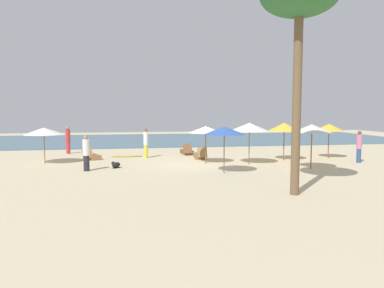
{
  "coord_description": "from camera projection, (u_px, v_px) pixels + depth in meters",
  "views": [
    {
      "loc": [
        -3.79,
        -20.16,
        3.03
      ],
      "look_at": [
        -0.15,
        0.29,
        1.1
      ],
      "focal_mm": 34.91,
      "sensor_mm": 36.0,
      "label": 1
    }
  ],
  "objects": [
    {
      "name": "dog",
      "position": [
        116.0,
        165.0,
        19.34
      ],
      "size": [
        0.58,
        0.66,
        0.32
      ],
      "color": "black",
      "rests_on": "ground_plane"
    },
    {
      "name": "person_2",
      "position": [
        359.0,
        146.0,
        21.19
      ],
      "size": [
        0.31,
        0.31,
        1.83
      ],
      "color": "#2D4C8C",
      "rests_on": "ground_plane"
    },
    {
      "name": "umbrella_2",
      "position": [
        284.0,
        127.0,
        22.18
      ],
      "size": [
        1.95,
        1.95,
        2.24
      ],
      "color": "brown",
      "rests_on": "ground_plane"
    },
    {
      "name": "ocean_water",
      "position": [
        164.0,
        139.0,
        37.37
      ],
      "size": [
        48.0,
        16.0,
        0.06
      ],
      "primitive_type": "cube",
      "color": "#476B7F",
      "rests_on": "ground_plane"
    },
    {
      "name": "umbrella_1",
      "position": [
        329.0,
        127.0,
        23.14
      ],
      "size": [
        1.81,
        1.81,
        2.14
      ],
      "color": "brown",
      "rests_on": "ground_plane"
    },
    {
      "name": "palm_0",
      "position": [
        299.0,
        1.0,
        12.69
      ],
      "size": [
        2.7,
        2.7,
        7.66
      ],
      "color": "brown",
      "rests_on": "ground_plane"
    },
    {
      "name": "surfboard",
      "position": [
        127.0,
        156.0,
        23.97
      ],
      "size": [
        2.03,
        0.61,
        0.07
      ],
      "color": "gold",
      "rests_on": "ground_plane"
    },
    {
      "name": "lounger_2",
      "position": [
        92.0,
        156.0,
        22.76
      ],
      "size": [
        1.16,
        1.73,
        0.75
      ],
      "color": "olive",
      "rests_on": "ground_plane"
    },
    {
      "name": "umbrella_6",
      "position": [
        224.0,
        130.0,
        17.68
      ],
      "size": [
        2.01,
        2.01,
        2.23
      ],
      "color": "brown",
      "rests_on": "ground_plane"
    },
    {
      "name": "umbrella_5",
      "position": [
        206.0,
        130.0,
        20.9
      ],
      "size": [
        1.94,
        1.94,
        2.08
      ],
      "color": "brown",
      "rests_on": "ground_plane"
    },
    {
      "name": "umbrella_4",
      "position": [
        44.0,
        131.0,
        20.74
      ],
      "size": [
        2.22,
        2.22,
        2.02
      ],
      "color": "brown",
      "rests_on": "ground_plane"
    },
    {
      "name": "lounger_1",
      "position": [
        199.0,
        156.0,
        23.12
      ],
      "size": [
        0.71,
        1.67,
        0.75
      ],
      "color": "olive",
      "rests_on": "ground_plane"
    },
    {
      "name": "person_0",
      "position": [
        146.0,
        143.0,
        23.26
      ],
      "size": [
        0.35,
        0.35,
        1.86
      ],
      "color": "yellow",
      "rests_on": "ground_plane"
    },
    {
      "name": "ground_plane",
      "position": [
        196.0,
        164.0,
        20.7
      ],
      "size": [
        60.0,
        60.0,
        0.0
      ],
      "primitive_type": "plane",
      "color": "beige"
    },
    {
      "name": "person_1",
      "position": [
        68.0,
        140.0,
        25.5
      ],
      "size": [
        0.38,
        0.38,
        1.87
      ],
      "color": "#BF3338",
      "rests_on": "ground_plane"
    },
    {
      "name": "lounger_0",
      "position": [
        187.0,
        152.0,
        25.25
      ],
      "size": [
        0.74,
        1.68,
        0.75
      ],
      "color": "brown",
      "rests_on": "ground_plane"
    },
    {
      "name": "person_3",
      "position": [
        86.0,
        153.0,
        18.33
      ],
      "size": [
        0.36,
        0.36,
        1.77
      ],
      "color": "#26262D",
      "rests_on": "ground_plane"
    },
    {
      "name": "umbrella_0",
      "position": [
        249.0,
        127.0,
        20.65
      ],
      "size": [
        2.22,
        2.22,
        2.3
      ],
      "color": "brown",
      "rests_on": "ground_plane"
    },
    {
      "name": "umbrella_3",
      "position": [
        312.0,
        128.0,
        18.79
      ],
      "size": [
        1.91,
        1.91,
        2.29
      ],
      "color": "brown",
      "rests_on": "ground_plane"
    }
  ]
}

